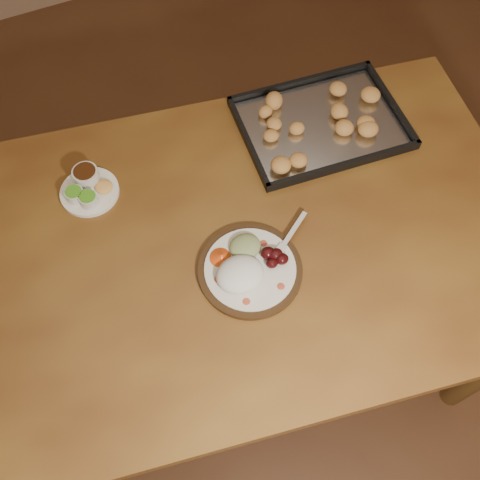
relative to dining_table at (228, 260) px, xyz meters
name	(u,v)px	position (x,y,z in m)	size (l,w,h in m)	color
ground	(220,326)	(-0.02, 0.07, -0.65)	(4.00, 4.00, 0.00)	brown
dining_table	(228,260)	(0.00, 0.00, 0.00)	(1.63, 1.14, 0.75)	brown
dinner_plate	(247,268)	(0.01, -0.09, 0.11)	(0.31, 0.24, 0.06)	black
condiment_saucer	(88,188)	(-0.26, 0.28, 0.12)	(0.15, 0.15, 0.05)	white
baking_tray	(321,122)	(0.37, 0.22, 0.11)	(0.46, 0.36, 0.04)	black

